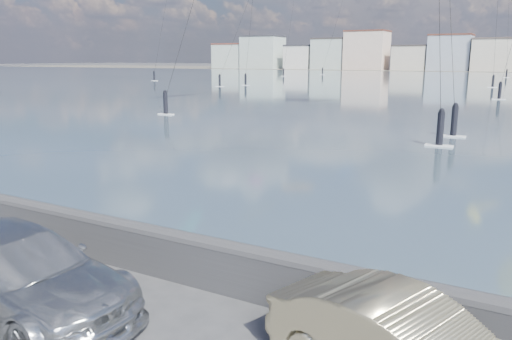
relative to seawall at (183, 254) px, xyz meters
The scene contains 3 objects.
bay_water 88.80m from the seawall, 90.00° to the left, with size 500.00×177.00×0.00m, color #35515A.
seawall is the anchor object (origin of this frame).
car_silver 3.04m from the seawall, 126.52° to the right, with size 2.11×5.18×1.50m, color #B1B4B8.
Camera 1 is at (5.95, -4.94, 4.50)m, focal length 35.00 mm.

